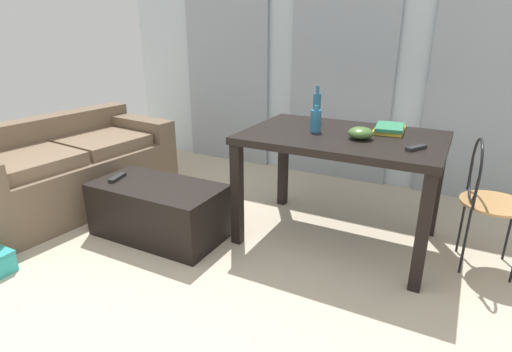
{
  "coord_description": "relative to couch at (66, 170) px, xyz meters",
  "views": [
    {
      "loc": [
        1.15,
        -0.89,
        1.48
      ],
      "look_at": [
        -0.17,
        1.61,
        0.43
      ],
      "focal_mm": 28.6,
      "sensor_mm": 36.0,
      "label": 1
    }
  ],
  "objects": [
    {
      "name": "bottle_far",
      "position": [
        2.07,
        0.47,
        0.56
      ],
      "size": [
        0.07,
        0.07,
        0.18
      ],
      "color": "teal",
      "rests_on": "craft_table"
    },
    {
      "name": "ground_plane",
      "position": [
        1.84,
        -0.11,
        -0.31
      ],
      "size": [
        7.49,
        7.49,
        0.0
      ],
      "primitive_type": "plane",
      "color": "beige"
    },
    {
      "name": "tv_remote_on_table",
      "position": [
        2.75,
        0.34,
        0.49
      ],
      "size": [
        0.11,
        0.15,
        0.02
      ],
      "primitive_type": "cube",
      "rotation": [
        0.0,
        0.0,
        -0.52
      ],
      "color": "#232326",
      "rests_on": "craft_table"
    },
    {
      "name": "book_stack",
      "position": [
        2.53,
        0.71,
        0.5
      ],
      "size": [
        0.21,
        0.31,
        0.05
      ],
      "color": "gold",
      "rests_on": "craft_table"
    },
    {
      "name": "couch",
      "position": [
        0.0,
        0.0,
        0.0
      ],
      "size": [
        1.03,
        1.83,
        0.73
      ],
      "color": "brown",
      "rests_on": "ground"
    },
    {
      "name": "bottle_near",
      "position": [
        1.97,
        0.78,
        0.59
      ],
      "size": [
        0.06,
        0.06,
        0.27
      ],
      "color": "teal",
      "rests_on": "craft_table"
    },
    {
      "name": "wall_back",
      "position": [
        1.84,
        1.85,
        0.9
      ],
      "size": [
        5.05,
        0.1,
        2.42
      ],
      "primitive_type": "cube",
      "color": "silver",
      "rests_on": "ground"
    },
    {
      "name": "craft_table",
      "position": [
        2.26,
        0.49,
        0.38
      ],
      "size": [
        1.32,
        0.88,
        0.79
      ],
      "color": "black",
      "rests_on": "ground"
    },
    {
      "name": "curtains",
      "position": [
        1.84,
        1.77,
        0.77
      ],
      "size": [
        3.59,
        0.03,
        2.15
      ],
      "color": "#99A3AD",
      "rests_on": "ground"
    },
    {
      "name": "coffee_table",
      "position": [
        1.08,
        -0.08,
        -0.11
      ],
      "size": [
        0.96,
        0.5,
        0.4
      ],
      "color": "black",
      "rests_on": "ground"
    },
    {
      "name": "tv_remote_primary",
      "position": [
        0.75,
        -0.13,
        0.11
      ],
      "size": [
        0.09,
        0.18,
        0.02
      ],
      "primitive_type": "cube",
      "rotation": [
        0.0,
        0.0,
        0.24
      ],
      "color": "#232326",
      "rests_on": "coffee_table"
    },
    {
      "name": "bowl",
      "position": [
        2.4,
        0.42,
        0.52
      ],
      "size": [
        0.16,
        0.16,
        0.08
      ],
      "primitive_type": "ellipsoid",
      "color": "#477033",
      "rests_on": "craft_table"
    },
    {
      "name": "wire_chair",
      "position": [
        3.16,
        0.56,
        0.21
      ],
      "size": [
        0.4,
        0.42,
        0.85
      ],
      "color": "#B7844C",
      "rests_on": "ground"
    }
  ]
}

